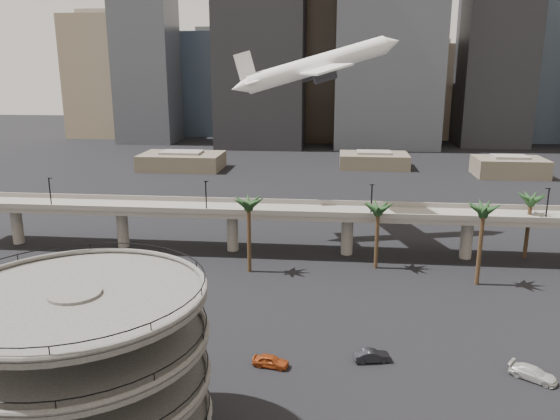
# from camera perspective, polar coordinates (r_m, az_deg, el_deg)

# --- Properties ---
(parking_ramp) EXTENTS (22.20, 22.20, 17.35)m
(parking_ramp) POSITION_cam_1_polar(r_m,az_deg,el_deg) (51.88, -20.02, -14.62)
(parking_ramp) COLOR #4B4846
(parking_ramp) RESTS_ON ground
(overpass) EXTENTS (130.00, 9.30, 14.70)m
(overpass) POSITION_cam_1_polar(r_m,az_deg,el_deg) (103.32, 0.98, -0.56)
(overpass) COLOR slate
(overpass) RESTS_ON ground
(palm_trees) EXTENTS (54.40, 18.40, 14.00)m
(palm_trees) POSITION_cam_1_polar(r_m,az_deg,el_deg) (95.59, 13.53, 0.22)
(palm_trees) COLOR #402E1B
(palm_trees) RESTS_ON ground
(low_buildings) EXTENTS (135.00, 27.50, 6.80)m
(low_buildings) POSITION_cam_1_polar(r_m,az_deg,el_deg) (189.30, 5.33, 4.98)
(low_buildings) COLOR brown
(low_buildings) RESTS_ON ground
(skyline) EXTENTS (269.00, 86.00, 132.42)m
(skyline) POSITION_cam_1_polar(r_m,az_deg,el_deg) (261.89, 7.68, 17.59)
(skyline) COLOR #86755C
(skyline) RESTS_ON ground
(airborne_jet) EXTENTS (34.55, 31.36, 12.80)m
(airborne_jet) POSITION_cam_1_polar(r_m,az_deg,el_deg) (111.65, 3.81, 14.81)
(airborne_jet) COLOR white
(airborne_jet) RESTS_ON ground
(car_a) EXTENTS (4.56, 2.44, 1.47)m
(car_a) POSITION_cam_1_polar(r_m,az_deg,el_deg) (67.12, -0.99, -15.49)
(car_a) COLOR #9E3E16
(car_a) RESTS_ON ground
(car_b) EXTENTS (4.66, 2.43, 1.46)m
(car_b) POSITION_cam_1_polar(r_m,az_deg,el_deg) (69.05, 9.60, -14.80)
(car_b) COLOR black
(car_b) RESTS_ON ground
(car_c) EXTENTS (5.47, 4.66, 1.50)m
(car_c) POSITION_cam_1_polar(r_m,az_deg,el_deg) (70.89, 24.93, -15.21)
(car_c) COLOR beige
(car_c) RESTS_ON ground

